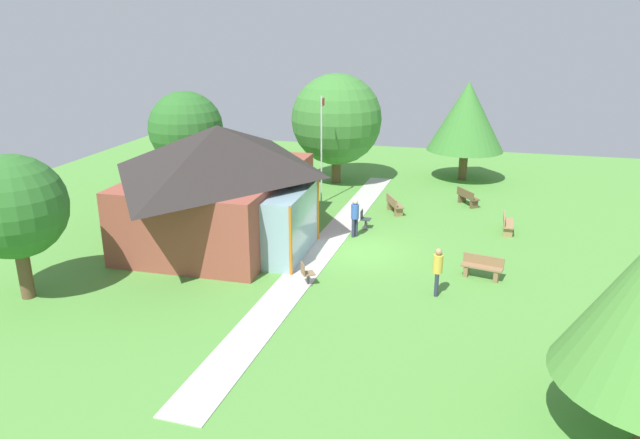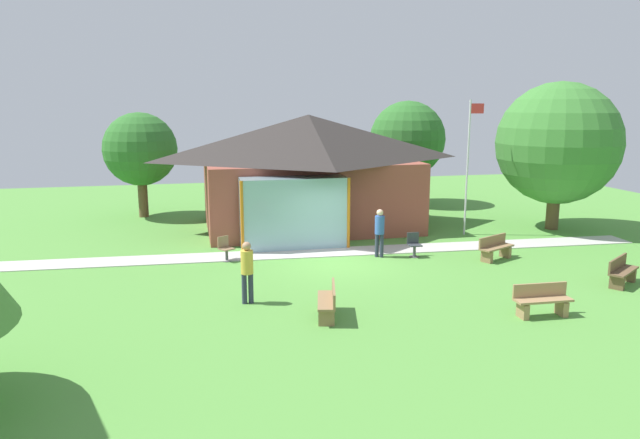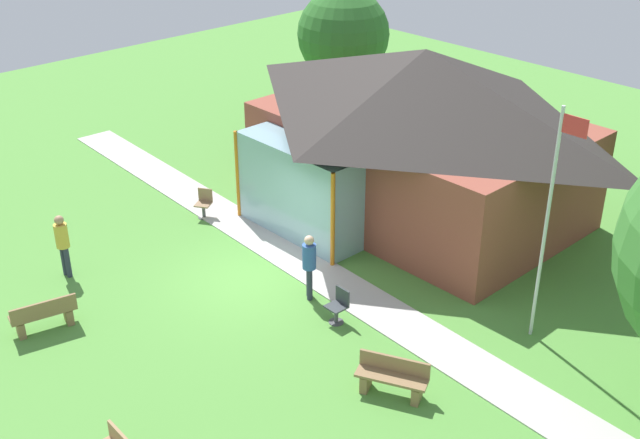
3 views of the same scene
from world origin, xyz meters
The scene contains 11 objects.
ground_plane centered at (0.00, 0.00, 0.00)m, with size 44.00×44.00×0.00m, color #54933D.
pavilion centered at (0.16, 5.98, 2.57)m, with size 9.87×7.74×4.94m.
footpath centered at (0.00, 1.45, 0.01)m, with size 24.13×1.30×0.03m, color #BCB7B2.
flagpole centered at (6.30, 3.14, 3.07)m, with size 0.64×0.08×5.56m.
bench_mid_right centered at (5.49, -0.79, 0.40)m, with size 1.54×1.06×0.84m.
bench_front_center centered at (-1.58, -4.98, 0.40)m, with size 0.76×1.56×0.84m.
patio_chair_lawn_spare centered at (2.85, 0.23, 0.42)m, with size 0.45×0.45×0.86m.
patio_chair_west centered at (-3.79, 1.16, 0.42)m, with size 0.61×0.61×0.86m.
visitor_on_path centered at (1.61, 0.44, 1.02)m, with size 0.34×0.34×1.74m.
visitor_strolling_lawn centered at (-3.49, -3.44, 1.02)m, with size 0.34×0.34×1.74m.
tree_behind_pavilion_left centered at (-7.13, 10.20, 3.25)m, with size 3.47×3.47×5.01m.
Camera 3 is at (14.06, -10.88, 10.89)m, focal length 44.96 mm.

